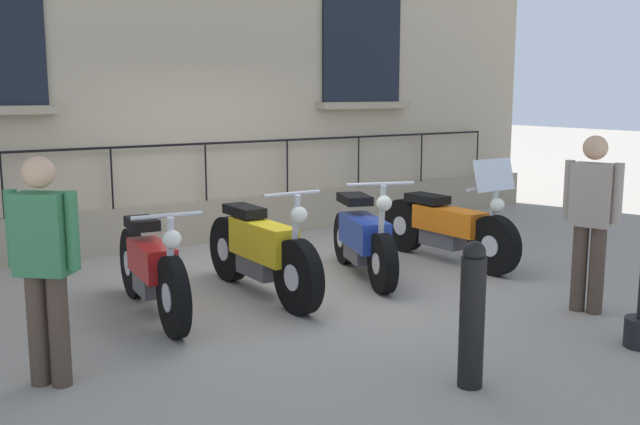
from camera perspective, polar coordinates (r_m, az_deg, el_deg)
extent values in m
plane|color=gray|center=(8.08, -1.77, -5.16)|extent=(60.00, 60.00, 0.00)
cube|color=gray|center=(10.06, -8.92, -0.67)|extent=(0.20, 12.19, 0.58)
cube|color=black|center=(11.37, 3.33, 14.44)|extent=(0.06, 1.44, 2.30)
cube|color=tan|center=(11.27, 3.51, 8.38)|extent=(0.24, 1.64, 0.10)
cube|color=black|center=(9.89, -8.98, 5.35)|extent=(0.03, 10.24, 0.03)
cylinder|color=black|center=(9.16, -23.61, 1.91)|extent=(0.02, 0.02, 0.77)
cylinder|color=black|center=(9.46, -15.97, 2.56)|extent=(0.02, 0.02, 0.77)
cylinder|color=black|center=(9.92, -8.92, 3.12)|extent=(0.02, 0.02, 0.77)
cylinder|color=black|center=(10.52, -2.58, 3.59)|extent=(0.02, 0.02, 0.77)
cylinder|color=black|center=(11.23, 3.03, 3.96)|extent=(0.02, 0.02, 0.77)
cylinder|color=black|center=(12.04, 7.94, 4.26)|extent=(0.02, 0.02, 0.77)
cylinder|color=black|center=(12.92, 12.20, 4.49)|extent=(0.02, 0.02, 0.77)
cylinder|color=black|center=(6.23, -11.41, -6.49)|extent=(0.70, 0.18, 0.70)
cylinder|color=silver|center=(6.23, -11.41, -6.49)|extent=(0.26, 0.15, 0.24)
cylinder|color=black|center=(7.53, -14.42, -3.84)|extent=(0.70, 0.18, 0.70)
cylinder|color=silver|center=(7.53, -14.42, -3.84)|extent=(0.26, 0.15, 0.24)
cube|color=red|center=(6.79, -13.01, -3.60)|extent=(0.78, 0.35, 0.30)
cube|color=#4C4C51|center=(6.93, -13.15, -5.23)|extent=(0.48, 0.26, 0.24)
cube|color=black|center=(7.03, -13.76, -0.83)|extent=(0.45, 0.29, 0.10)
cylinder|color=silver|center=(6.20, -11.64, -3.38)|extent=(0.16, 0.08, 0.68)
cylinder|color=silver|center=(6.18, -11.88, -0.24)|extent=(0.10, 0.60, 0.04)
sphere|color=white|center=(6.10, -11.51, -2.08)|extent=(0.16, 0.16, 0.16)
cylinder|color=silver|center=(7.13, -12.23, -5.79)|extent=(0.69, 0.15, 0.08)
cylinder|color=black|center=(6.74, -1.73, -5.05)|extent=(0.71, 0.15, 0.70)
cylinder|color=silver|center=(6.74, -1.73, -5.05)|extent=(0.25, 0.16, 0.25)
cylinder|color=black|center=(7.98, -7.13, -2.83)|extent=(0.71, 0.15, 0.70)
cylinder|color=silver|center=(7.98, -7.13, -2.83)|extent=(0.25, 0.16, 0.25)
cube|color=gold|center=(7.26, -4.49, -2.21)|extent=(0.98, 0.28, 0.37)
cube|color=#4C4C51|center=(7.40, -4.84, -4.04)|extent=(0.59, 0.22, 0.25)
cube|color=black|center=(7.56, -5.94, 0.14)|extent=(0.55, 0.25, 0.10)
cylinder|color=silver|center=(6.70, -1.97, -1.80)|extent=(0.16, 0.06, 0.77)
cylinder|color=silver|center=(6.68, -2.21, 1.47)|extent=(0.04, 0.60, 0.04)
sphere|color=white|center=(6.61, -1.66, -0.20)|extent=(0.16, 0.16, 0.16)
cylinder|color=silver|center=(7.67, -4.54, -4.50)|extent=(0.88, 0.09, 0.08)
cylinder|color=black|center=(7.46, 4.91, -3.99)|extent=(0.63, 0.33, 0.62)
cylinder|color=silver|center=(7.46, 4.91, -3.99)|extent=(0.26, 0.22, 0.22)
cylinder|color=black|center=(8.71, 2.02, -2.00)|extent=(0.63, 0.33, 0.62)
cylinder|color=silver|center=(8.71, 2.02, -2.00)|extent=(0.26, 0.22, 0.22)
cube|color=#1E389E|center=(7.99, 3.48, -1.57)|extent=(0.96, 0.61, 0.33)
cube|color=#4C4C51|center=(8.13, 3.25, -3.06)|extent=(0.60, 0.43, 0.22)
cube|color=black|center=(8.29, 2.73, 1.06)|extent=(0.58, 0.44, 0.10)
cylinder|color=silver|center=(7.43, 4.83, -0.89)|extent=(0.17, 0.11, 0.81)
cylinder|color=silver|center=(7.41, 4.75, 2.24)|extent=(0.27, 0.69, 0.04)
sphere|color=white|center=(7.32, 5.03, 0.73)|extent=(0.16, 0.16, 0.16)
cylinder|color=silver|center=(8.38, 4.04, -3.46)|extent=(0.80, 0.35, 0.08)
cylinder|color=black|center=(8.37, 13.47, -2.52)|extent=(0.68, 0.15, 0.68)
cylinder|color=silver|center=(8.37, 13.47, -2.52)|extent=(0.24, 0.17, 0.24)
cylinder|color=black|center=(9.43, 6.61, -0.98)|extent=(0.68, 0.15, 0.68)
cylinder|color=silver|center=(9.43, 6.61, -0.98)|extent=(0.24, 0.17, 0.24)
cube|color=orange|center=(8.82, 10.09, -0.59)|extent=(0.98, 0.34, 0.29)
cube|color=#4C4C51|center=(8.93, 9.60, -1.87)|extent=(0.59, 0.26, 0.24)
cube|color=black|center=(9.06, 8.39, 1.09)|extent=(0.55, 0.30, 0.10)
cylinder|color=silver|center=(8.35, 13.30, -0.32)|extent=(0.16, 0.06, 0.65)
cylinder|color=silver|center=(8.33, 13.13, 1.89)|extent=(0.05, 0.70, 0.04)
sphere|color=white|center=(8.28, 13.69, 0.56)|extent=(0.16, 0.16, 0.16)
cylinder|color=silver|center=(9.20, 9.51, -2.28)|extent=(0.88, 0.10, 0.08)
cube|color=silver|center=(8.28, 13.47, 2.87)|extent=(0.13, 0.57, 0.36)
cylinder|color=black|center=(5.19, 11.79, -8.44)|extent=(0.18, 0.18, 0.93)
sphere|color=black|center=(5.06, 11.98, -3.05)|extent=(0.16, 0.16, 0.16)
cylinder|color=#47382D|center=(7.21, 20.83, -4.26)|extent=(0.14, 0.14, 0.82)
cylinder|color=#47382D|center=(7.25, 19.62, -4.10)|extent=(0.14, 0.14, 0.82)
cube|color=gray|center=(7.11, 20.55, 1.31)|extent=(0.41, 0.32, 0.58)
sphere|color=tan|center=(7.06, 20.75, 4.77)|extent=(0.22, 0.22, 0.22)
cylinder|color=gray|center=(7.04, 22.26, 1.37)|extent=(0.09, 0.09, 0.55)
cylinder|color=gray|center=(7.17, 18.88, 1.70)|extent=(0.09, 0.09, 0.55)
cylinder|color=#47382D|center=(5.44, -19.72, -8.70)|extent=(0.14, 0.14, 0.80)
cylinder|color=#47382D|center=(5.51, -21.20, -8.53)|extent=(0.14, 0.14, 0.80)
cube|color=#337247|center=(5.31, -20.89, -1.57)|extent=(0.41, 0.41, 0.57)
sphere|color=tan|center=(5.25, -21.16, 2.96)|extent=(0.22, 0.22, 0.22)
cylinder|color=#337247|center=(5.20, -18.81, -1.36)|extent=(0.09, 0.09, 0.54)
cylinder|color=#337247|center=(5.42, -22.92, -1.18)|extent=(0.09, 0.09, 0.54)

